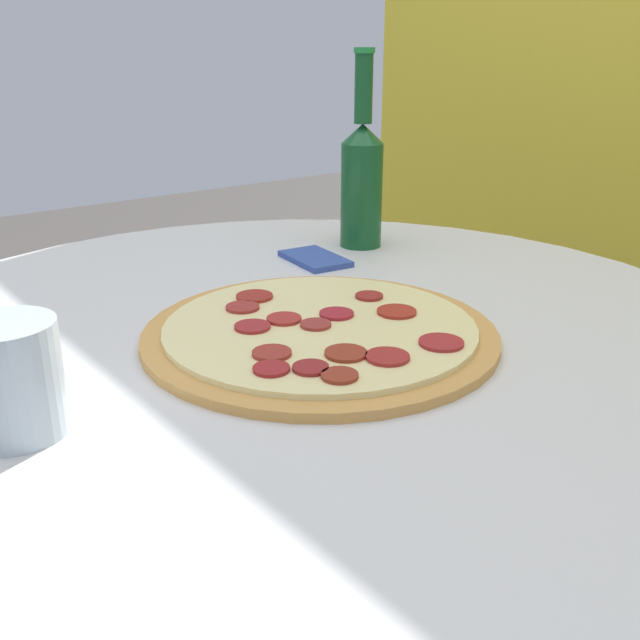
% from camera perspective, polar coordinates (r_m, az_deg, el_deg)
% --- Properties ---
extents(table, '(1.01, 1.01, 0.68)m').
position_cam_1_polar(table, '(0.86, -1.26, -9.72)').
color(table, silver).
rests_on(table, ground_plane).
extents(pizza, '(0.37, 0.37, 0.02)m').
position_cam_1_polar(pizza, '(0.74, 0.01, -0.90)').
color(pizza, '#C68E47').
rests_on(pizza, table).
extents(beer_bottle, '(0.06, 0.06, 0.29)m').
position_cam_1_polar(beer_bottle, '(1.08, 3.36, 11.32)').
color(beer_bottle, '#144C23').
rests_on(beer_bottle, table).
extents(drinking_glass, '(0.08, 0.08, 0.09)m').
position_cam_1_polar(drinking_glass, '(0.60, -23.48, -4.35)').
color(drinking_glass, '#ADBCC6').
rests_on(drinking_glass, table).
extents(napkin, '(0.11, 0.08, 0.01)m').
position_cam_1_polar(napkin, '(1.02, -0.41, 4.92)').
color(napkin, '#334C99').
rests_on(napkin, table).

